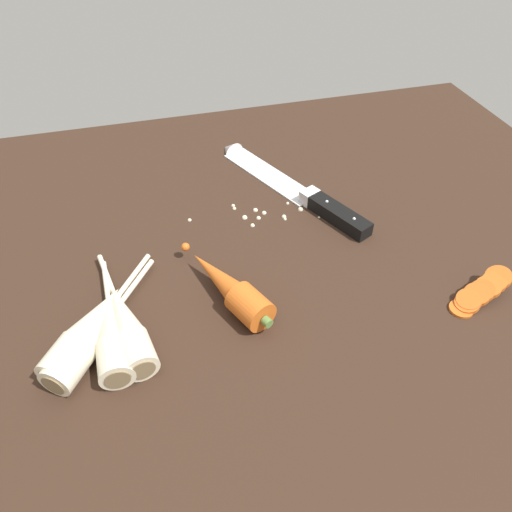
{
  "coord_description": "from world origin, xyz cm",
  "views": [
    {
      "loc": [
        -12.91,
        -49.28,
        47.04
      ],
      "look_at": [
        0.0,
        -2.0,
        1.5
      ],
      "focal_mm": 33.92,
      "sensor_mm": 36.0,
      "label": 1
    }
  ],
  "objects_px": {
    "chefs_knife": "(285,183)",
    "parsnip_front": "(90,336)",
    "parsnip_mid_right": "(126,326)",
    "parsnip_mid_left": "(87,330)",
    "whole_carrot": "(230,288)",
    "parsnip_back": "(112,334)",
    "carrot_slice_stack": "(480,293)"
  },
  "relations": [
    {
      "from": "parsnip_front",
      "to": "chefs_knife",
      "type": "bearing_deg",
      "value": 38.64
    },
    {
      "from": "parsnip_front",
      "to": "parsnip_back",
      "type": "height_order",
      "value": "same"
    },
    {
      "from": "chefs_knife",
      "to": "parsnip_mid_right",
      "type": "xyz_separation_m",
      "value": [
        -0.28,
        -0.25,
        0.01
      ]
    },
    {
      "from": "chefs_knife",
      "to": "parsnip_mid_left",
      "type": "distance_m",
      "value": 0.41
    },
    {
      "from": "parsnip_mid_right",
      "to": "parsnip_front",
      "type": "bearing_deg",
      "value": -172.72
    },
    {
      "from": "chefs_knife",
      "to": "parsnip_front",
      "type": "height_order",
      "value": "parsnip_front"
    },
    {
      "from": "carrot_slice_stack",
      "to": "chefs_knife",
      "type": "bearing_deg",
      "value": 117.88
    },
    {
      "from": "parsnip_front",
      "to": "parsnip_mid_left",
      "type": "distance_m",
      "value": 0.01
    },
    {
      "from": "parsnip_mid_left",
      "to": "parsnip_mid_right",
      "type": "relative_size",
      "value": 0.89
    },
    {
      "from": "parsnip_back",
      "to": "carrot_slice_stack",
      "type": "relative_size",
      "value": 2.11
    },
    {
      "from": "parsnip_front",
      "to": "carrot_slice_stack",
      "type": "height_order",
      "value": "parsnip_front"
    },
    {
      "from": "carrot_slice_stack",
      "to": "parsnip_mid_right",
      "type": "bearing_deg",
      "value": 172.46
    },
    {
      "from": "parsnip_mid_right",
      "to": "parsnip_back",
      "type": "height_order",
      "value": "same"
    },
    {
      "from": "parsnip_mid_right",
      "to": "chefs_knife",
      "type": "bearing_deg",
      "value": 41.94
    },
    {
      "from": "whole_carrot",
      "to": "parsnip_back",
      "type": "xyz_separation_m",
      "value": [
        -0.15,
        -0.03,
        -0.0
      ]
    },
    {
      "from": "parsnip_back",
      "to": "whole_carrot",
      "type": "bearing_deg",
      "value": 13.04
    },
    {
      "from": "parsnip_mid_right",
      "to": "carrot_slice_stack",
      "type": "height_order",
      "value": "parsnip_mid_right"
    },
    {
      "from": "whole_carrot",
      "to": "parsnip_mid_left",
      "type": "height_order",
      "value": "whole_carrot"
    },
    {
      "from": "parsnip_back",
      "to": "parsnip_mid_left",
      "type": "bearing_deg",
      "value": 154.43
    },
    {
      "from": "chefs_knife",
      "to": "carrot_slice_stack",
      "type": "xyz_separation_m",
      "value": [
        0.16,
        -0.31,
        0.01
      ]
    },
    {
      "from": "parsnip_front",
      "to": "parsnip_back",
      "type": "bearing_deg",
      "value": -6.31
    },
    {
      "from": "chefs_knife",
      "to": "parsnip_back",
      "type": "height_order",
      "value": "parsnip_back"
    },
    {
      "from": "chefs_knife",
      "to": "parsnip_front",
      "type": "bearing_deg",
      "value": -141.36
    },
    {
      "from": "parsnip_front",
      "to": "parsnip_back",
      "type": "xyz_separation_m",
      "value": [
        0.02,
        -0.0,
        0.0
      ]
    },
    {
      "from": "parsnip_mid_left",
      "to": "parsnip_back",
      "type": "bearing_deg",
      "value": -25.57
    },
    {
      "from": "parsnip_mid_right",
      "to": "carrot_slice_stack",
      "type": "bearing_deg",
      "value": -7.54
    },
    {
      "from": "parsnip_front",
      "to": "parsnip_mid_left",
      "type": "bearing_deg",
      "value": 107.97
    },
    {
      "from": "parsnip_front",
      "to": "carrot_slice_stack",
      "type": "distance_m",
      "value": 0.49
    },
    {
      "from": "whole_carrot",
      "to": "parsnip_front",
      "type": "distance_m",
      "value": 0.18
    },
    {
      "from": "chefs_knife",
      "to": "whole_carrot",
      "type": "height_order",
      "value": "whole_carrot"
    },
    {
      "from": "parsnip_mid_right",
      "to": "whole_carrot",
      "type": "bearing_deg",
      "value": 11.39
    },
    {
      "from": "parsnip_front",
      "to": "parsnip_mid_right",
      "type": "bearing_deg",
      "value": 7.28
    }
  ]
}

